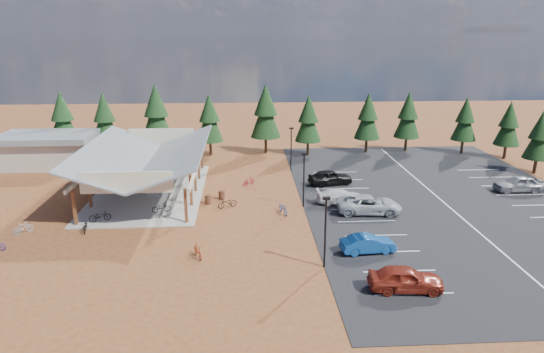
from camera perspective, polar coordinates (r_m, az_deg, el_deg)
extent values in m
plane|color=#5C3318|center=(43.07, -2.62, -4.62)|extent=(140.00, 140.00, 0.00)
cube|color=black|center=(49.61, 19.24, -2.62)|extent=(27.00, 44.00, 0.04)
cube|color=gray|center=(50.56, -14.16, -1.78)|extent=(10.60, 18.60, 0.10)
cube|color=brown|center=(43.57, -22.23, -3.41)|extent=(0.25, 0.25, 3.00)
cube|color=brown|center=(47.34, -20.67, -1.67)|extent=(0.25, 0.25, 3.00)
cube|color=brown|center=(51.18, -19.34, -0.19)|extent=(0.25, 0.25, 3.00)
cube|color=brown|center=(55.07, -18.20, 1.09)|extent=(0.25, 0.25, 3.00)
cube|color=brown|center=(59.00, -17.21, 2.20)|extent=(0.25, 0.25, 3.00)
cube|color=brown|center=(41.50, -10.11, -3.37)|extent=(0.25, 0.25, 3.00)
cube|color=brown|center=(45.44, -9.53, -1.54)|extent=(0.25, 0.25, 3.00)
cube|color=brown|center=(49.42, -9.04, -0.01)|extent=(0.25, 0.25, 3.00)
cube|color=brown|center=(53.44, -8.63, 1.29)|extent=(0.25, 0.25, 3.00)
cube|color=brown|center=(57.48, -8.27, 2.41)|extent=(0.25, 0.25, 3.00)
cube|color=beige|center=(50.90, -19.94, 1.42)|extent=(0.22, 18.00, 0.35)
cube|color=beige|center=(48.98, -8.66, 1.68)|extent=(0.22, 18.00, 0.35)
cube|color=slate|center=(50.12, -17.74, 2.47)|extent=(5.85, 19.40, 2.13)
cube|color=slate|center=(48.99, -11.15, 2.64)|extent=(5.85, 19.40, 2.13)
cube|color=beige|center=(41.03, -16.76, -0.68)|extent=(7.50, 0.15, 1.80)
cube|color=beige|center=(58.13, -12.85, 4.65)|extent=(7.50, 0.15, 1.80)
cube|color=#ADA593|center=(64.28, -24.85, 2.54)|extent=(10.00, 6.00, 3.20)
cube|color=slate|center=(63.88, -25.06, 4.24)|extent=(11.00, 7.00, 0.70)
cylinder|color=black|center=(33.32, 6.28, -6.69)|extent=(0.14, 0.14, 5.00)
cube|color=black|center=(32.39, 6.42, -2.55)|extent=(0.50, 0.25, 0.18)
cylinder|color=black|center=(44.45, 3.75, -0.53)|extent=(0.14, 0.14, 5.00)
cube|color=black|center=(43.76, 3.82, 2.65)|extent=(0.50, 0.25, 0.18)
cylinder|color=black|center=(55.95, 2.26, 3.13)|extent=(0.14, 0.14, 5.00)
cube|color=black|center=(55.40, 2.29, 5.69)|extent=(0.50, 0.25, 0.18)
cylinder|color=#4D2B1B|center=(46.11, -7.54, -2.69)|extent=(0.60, 0.60, 0.90)
cylinder|color=#4D2B1B|center=(47.19, -5.95, -2.17)|extent=(0.60, 0.60, 0.90)
cylinder|color=#382314|center=(68.39, -23.04, 3.05)|extent=(0.36, 0.36, 2.06)
cone|color=black|center=(67.73, -23.38, 5.93)|extent=(3.63, 3.63, 4.95)
cone|color=black|center=(67.42, -23.58, 7.65)|extent=(2.81, 2.81, 3.72)
cylinder|color=#382314|center=(66.46, -18.78, 3.11)|extent=(0.36, 0.36, 2.01)
cone|color=black|center=(65.79, -19.06, 6.01)|extent=(3.54, 3.54, 4.83)
cone|color=black|center=(65.47, -19.22, 7.73)|extent=(2.74, 2.74, 3.62)
cylinder|color=#382314|center=(64.93, -13.20, 3.38)|extent=(0.36, 0.36, 2.28)
cone|color=black|center=(64.17, -13.43, 6.75)|extent=(4.01, 4.01, 5.47)
cone|color=black|center=(63.82, -13.57, 8.76)|extent=(3.10, 3.10, 4.10)
cylinder|color=#382314|center=(63.77, -7.24, 3.32)|extent=(0.36, 0.36, 1.98)
cone|color=black|center=(63.08, -7.35, 6.29)|extent=(3.48, 3.48, 4.74)
cone|color=black|center=(62.75, -7.42, 8.06)|extent=(2.69, 2.69, 3.56)
cylinder|color=#382314|center=(64.45, -0.74, 3.72)|extent=(0.36, 0.36, 2.25)
cone|color=black|center=(63.69, -0.75, 7.08)|extent=(3.97, 3.97, 5.41)
cone|color=black|center=(63.35, -0.76, 9.09)|extent=(3.07, 3.07, 4.06)
cylinder|color=#382314|center=(63.63, 4.22, 3.36)|extent=(0.36, 0.36, 1.94)
cone|color=black|center=(62.95, 4.29, 6.27)|extent=(3.41, 3.41, 4.64)
cone|color=black|center=(62.63, 4.32, 8.01)|extent=(2.63, 2.63, 3.48)
cylinder|color=#382314|center=(66.20, 11.02, 3.63)|extent=(0.36, 0.36, 1.95)
cone|color=black|center=(65.54, 11.19, 6.46)|extent=(3.44, 3.44, 4.69)
cone|color=black|center=(65.23, 11.28, 8.14)|extent=(2.66, 2.66, 3.52)
cylinder|color=#382314|center=(68.10, 15.45, 3.70)|extent=(0.36, 0.36, 1.96)
cone|color=black|center=(67.45, 15.67, 6.46)|extent=(3.45, 3.45, 4.71)
cone|color=black|center=(67.15, 15.80, 8.10)|extent=(2.67, 2.67, 3.53)
cylinder|color=#382314|center=(69.45, 21.45, 3.32)|extent=(0.36, 0.36, 1.83)
cone|color=black|center=(68.85, 21.72, 5.83)|extent=(3.21, 3.21, 4.38)
cone|color=black|center=(68.57, 21.89, 7.33)|extent=(2.48, 2.48, 3.29)
cylinder|color=#382314|center=(63.06, 28.54, 1.12)|extent=(0.36, 0.36, 1.77)
cone|color=black|center=(62.42, 28.92, 3.77)|extent=(3.11, 3.11, 4.24)
cone|color=black|center=(62.11, 29.15, 5.36)|extent=(2.40, 2.40, 3.18)
cylinder|color=#382314|center=(68.66, 25.70, 2.66)|extent=(0.36, 0.36, 1.80)
cone|color=black|center=(68.07, 26.03, 5.15)|extent=(3.16, 3.16, 4.31)
cone|color=black|center=(67.78, 26.22, 6.63)|extent=(2.44, 2.44, 3.23)
imported|color=black|center=(43.90, -19.59, -4.40)|extent=(1.92, 1.16, 0.95)
imported|color=gray|center=(49.90, -15.18, -1.49)|extent=(1.58, 0.75, 0.92)
imported|color=navy|center=(53.22, -17.45, -0.50)|extent=(1.95, 0.81, 1.00)
imported|color=maroon|center=(56.99, -15.82, 0.77)|extent=(1.73, 0.86, 1.00)
imported|color=black|center=(44.56, -12.90, -3.56)|extent=(1.77, 0.98, 0.88)
imported|color=#9EA1A6|center=(48.27, -13.68, -1.97)|extent=(1.65, 0.89, 0.95)
imported|color=#22219F|center=(51.96, -12.81, -0.64)|extent=(1.67, 0.97, 0.83)
imported|color=maroon|center=(57.33, -9.88, 1.23)|extent=(1.64, 0.92, 0.95)
imported|color=black|center=(42.38, -21.11, -5.50)|extent=(0.93, 1.83, 0.92)
imported|color=#989BA0|center=(44.10, -27.22, -5.39)|extent=(1.44, 1.39, 0.94)
imported|color=#9C3617|center=(35.67, -8.73, -8.60)|extent=(1.14, 1.85, 1.08)
imported|color=navy|center=(43.33, 1.34, -3.76)|extent=(1.18, 2.03, 1.01)
imported|color=maroon|center=(51.19, -2.75, -0.56)|extent=(1.44, 1.31, 0.91)
imported|color=black|center=(44.92, -5.26, -3.09)|extent=(1.96, 1.38, 0.98)
imported|color=maroon|center=(32.10, 15.44, -11.50)|extent=(4.80, 2.26, 1.59)
imported|color=#134890|center=(36.60, 11.22, -7.76)|extent=(4.17, 1.83, 1.33)
imported|color=#B1B6BA|center=(44.17, 11.35, -3.24)|extent=(5.92, 3.08, 1.59)
imported|color=silver|center=(46.27, 8.08, -2.31)|extent=(4.69, 2.14, 1.33)
imported|color=black|center=(51.64, 6.87, -0.08)|extent=(4.92, 2.76, 1.58)
imported|color=gray|center=(55.01, 27.00, -0.76)|extent=(4.81, 1.99, 1.63)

